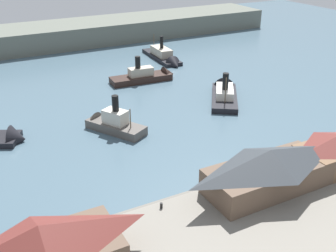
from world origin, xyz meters
TOP-DOWN VIEW (x-y plane):
  - ground_plane at (0.00, 0.00)m, footprint 320.00×320.00m
  - quay_promenade at (0.00, -22.00)m, footprint 110.00×36.00m
  - seawall_edge at (0.00, -3.60)m, footprint 110.00×0.80m
  - ferry_shed_east_terminal at (-35.75, -10.68)m, footprint 20.20×10.06m
  - ferry_shed_customs_shed at (2.27, -9.07)m, footprint 22.32×9.55m
  - mooring_post_west at (-16.25, -5.52)m, footprint 0.44×0.44m
  - ferry_outer_harbor at (22.82, 32.43)m, footprint 16.93×20.72m
  - ferry_approaching_west at (10.40, 54.50)m, footprint 20.36×7.05m
  - ferry_departing_north at (-12.05, 27.46)m, footprint 11.65×15.77m
  - ferry_near_quay at (24.63, 70.43)m, footprint 7.13×24.24m
  - far_headland at (0.00, 110.00)m, footprint 180.00×24.00m

SIDE VIEW (x-z plane):
  - ground_plane at x=0.00m, z-range 0.00..0.00m
  - seawall_edge at x=0.00m, z-range 0.00..1.00m
  - quay_promenade at x=0.00m, z-range 0.00..1.20m
  - ferry_outer_harbor at x=22.82m, z-range -3.96..6.50m
  - ferry_near_quay at x=24.63m, z-range -3.78..6.35m
  - ferry_approaching_west at x=10.40m, z-range -3.37..6.17m
  - mooring_post_west at x=-16.25m, z-range 1.20..2.10m
  - ferry_departing_north at x=-12.05m, z-range -3.24..6.69m
  - far_headland at x=0.00m, z-range 0.00..8.00m
  - ferry_shed_customs_shed at x=2.27m, z-range 1.26..8.69m
  - ferry_shed_east_terminal at x=-35.75m, z-range 1.26..8.84m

